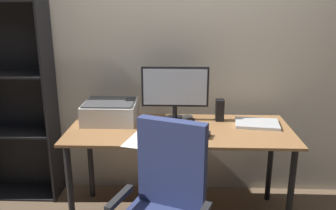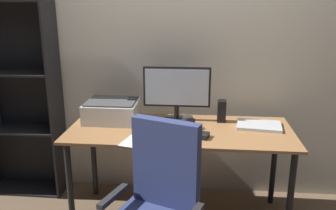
% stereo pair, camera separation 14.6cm
% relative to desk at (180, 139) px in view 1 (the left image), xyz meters
% --- Properties ---
extents(back_wall, '(6.40, 0.10, 2.60)m').
position_rel_desk_xyz_m(back_wall, '(0.00, 0.51, 0.64)').
color(back_wall, beige).
rests_on(back_wall, ground).
extents(desk, '(1.63, 0.68, 0.74)m').
position_rel_desk_xyz_m(desk, '(0.00, 0.00, 0.00)').
color(desk, olive).
rests_on(desk, ground).
extents(monitor, '(0.52, 0.20, 0.42)m').
position_rel_desk_xyz_m(monitor, '(-0.04, 0.20, 0.33)').
color(monitor, black).
rests_on(monitor, desk).
extents(keyboard, '(0.29, 0.11, 0.02)m').
position_rel_desk_xyz_m(keyboard, '(-0.07, -0.17, 0.09)').
color(keyboard, '#B7BABC').
rests_on(keyboard, desk).
extents(mouse, '(0.08, 0.11, 0.03)m').
position_rel_desk_xyz_m(mouse, '(0.17, -0.16, 0.10)').
color(mouse, black).
rests_on(mouse, desk).
extents(coffee_mug, '(0.09, 0.08, 0.09)m').
position_rel_desk_xyz_m(coffee_mug, '(0.06, 0.01, 0.13)').
color(coffee_mug, black).
rests_on(coffee_mug, desk).
extents(laptop, '(0.35, 0.27, 0.02)m').
position_rel_desk_xyz_m(laptop, '(0.58, 0.10, 0.10)').
color(laptop, '#B7BABC').
rests_on(laptop, desk).
extents(speaker_left, '(0.06, 0.07, 0.17)m').
position_rel_desk_xyz_m(speaker_left, '(-0.39, 0.19, 0.17)').
color(speaker_left, black).
rests_on(speaker_left, desk).
extents(speaker_right, '(0.06, 0.07, 0.17)m').
position_rel_desk_xyz_m(speaker_right, '(0.31, 0.19, 0.17)').
color(speaker_right, black).
rests_on(speaker_right, desk).
extents(printer, '(0.40, 0.34, 0.16)m').
position_rel_desk_xyz_m(printer, '(-0.54, 0.14, 0.16)').
color(printer, silver).
rests_on(printer, desk).
extents(paper_sheet, '(0.28, 0.34, 0.00)m').
position_rel_desk_xyz_m(paper_sheet, '(-0.24, -0.23, 0.09)').
color(paper_sheet, white).
rests_on(paper_sheet, desk).
extents(bookshelf, '(0.68, 0.28, 1.65)m').
position_rel_desk_xyz_m(bookshelf, '(-1.40, 0.34, 0.16)').
color(bookshelf, black).
rests_on(bookshelf, ground).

